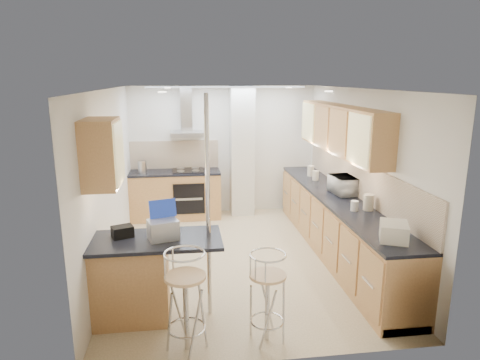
{
  "coord_description": "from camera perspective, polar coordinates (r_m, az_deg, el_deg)",
  "views": [
    {
      "loc": [
        -0.78,
        -5.92,
        2.66
      ],
      "look_at": [
        0.04,
        0.2,
        1.17
      ],
      "focal_mm": 32.0,
      "sensor_mm": 36.0,
      "label": 1
    }
  ],
  "objects": [
    {
      "name": "ground",
      "position": [
        6.53,
        -0.15,
        -10.45
      ],
      "size": [
        4.8,
        4.8,
        0.0
      ],
      "primitive_type": "plane",
      "color": "tan",
      "rests_on": "ground"
    },
    {
      "name": "room_shell",
      "position": [
        6.48,
        2.25,
        3.64
      ],
      "size": [
        3.64,
        4.84,
        2.51
      ],
      "color": "white",
      "rests_on": "ground"
    },
    {
      "name": "right_counter",
      "position": [
        6.71,
        12.72,
        -5.9
      ],
      "size": [
        0.63,
        4.4,
        0.92
      ],
      "color": "#AF7B46",
      "rests_on": "ground"
    },
    {
      "name": "back_counter",
      "position": [
        8.31,
        -8.57,
        -1.92
      ],
      "size": [
        1.7,
        0.63,
        0.92
      ],
      "color": "#AF7B46",
      "rests_on": "ground"
    },
    {
      "name": "peninsula",
      "position": [
        4.98,
        -11.14,
        -12.69
      ],
      "size": [
        1.47,
        0.72,
        0.94
      ],
      "color": "#AF7B46",
      "rests_on": "ground"
    },
    {
      "name": "microwave",
      "position": [
        6.69,
        13.71,
        -0.69
      ],
      "size": [
        0.39,
        0.53,
        0.27
      ],
      "primitive_type": "imported",
      "rotation": [
        0.0,
        0.0,
        1.68
      ],
      "color": "white",
      "rests_on": "right_counter"
    },
    {
      "name": "laptop",
      "position": [
        4.74,
        -10.21,
        -6.53
      ],
      "size": [
        0.36,
        0.31,
        0.21
      ],
      "primitive_type": "cube",
      "rotation": [
        0.0,
        0.0,
        0.29
      ],
      "color": "#A6A9AE",
      "rests_on": "peninsula"
    },
    {
      "name": "bag",
      "position": [
        4.91,
        -15.4,
        -6.64
      ],
      "size": [
        0.27,
        0.23,
        0.12
      ],
      "primitive_type": "cube",
      "rotation": [
        0.0,
        0.0,
        0.38
      ],
      "color": "black",
      "rests_on": "peninsula"
    },
    {
      "name": "bar_stool_near",
      "position": [
        4.37,
        -7.23,
        -15.76
      ],
      "size": [
        0.54,
        0.54,
        1.05
      ],
      "primitive_type": null,
      "rotation": [
        0.0,
        0.0,
        -0.33
      ],
      "color": "#D9B175",
      "rests_on": "ground"
    },
    {
      "name": "bar_stool_end",
      "position": [
        4.5,
        3.68,
        -15.35
      ],
      "size": [
        0.55,
        0.55,
        0.96
      ],
      "primitive_type": null,
      "rotation": [
        0.0,
        0.0,
        0.62
      ],
      "color": "#D9B175",
      "rests_on": "ground"
    },
    {
      "name": "jar_a",
      "position": [
        7.81,
        9.41,
        1.22
      ],
      "size": [
        0.14,
        0.14,
        0.19
      ],
      "primitive_type": "cylinder",
      "rotation": [
        0.0,
        0.0,
        -0.19
      ],
      "color": "beige",
      "rests_on": "right_counter"
    },
    {
      "name": "jar_b",
      "position": [
        7.49,
        10.03,
        0.59
      ],
      "size": [
        0.14,
        0.14,
        0.17
      ],
      "primitive_type": "cylinder",
      "rotation": [
        0.0,
        0.0,
        0.36
      ],
      "color": "beige",
      "rests_on": "right_counter"
    },
    {
      "name": "jar_c",
      "position": [
        5.97,
        16.77,
        -2.86
      ],
      "size": [
        0.18,
        0.18,
        0.22
      ],
      "primitive_type": "cylinder",
      "rotation": [
        0.0,
        0.0,
        0.42
      ],
      "color": "beige",
      "rests_on": "right_counter"
    },
    {
      "name": "jar_d",
      "position": [
        5.91,
        15.01,
        -3.34
      ],
      "size": [
        0.13,
        0.13,
        0.13
      ],
      "primitive_type": "cylinder",
      "rotation": [
        0.0,
        0.0,
        0.31
      ],
      "color": "white",
      "rests_on": "right_counter"
    },
    {
      "name": "bread_bin",
      "position": [
        4.99,
        19.82,
        -6.48
      ],
      "size": [
        0.41,
        0.45,
        0.19
      ],
      "primitive_type": "cube",
      "rotation": [
        0.0,
        0.0,
        -0.41
      ],
      "color": "beige",
      "rests_on": "right_counter"
    },
    {
      "name": "kettle",
      "position": [
        8.14,
        -12.89,
        1.71
      ],
      "size": [
        0.16,
        0.16,
        0.23
      ],
      "primitive_type": "cylinder",
      "color": "#AFB1B4",
      "rests_on": "back_counter"
    }
  ]
}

